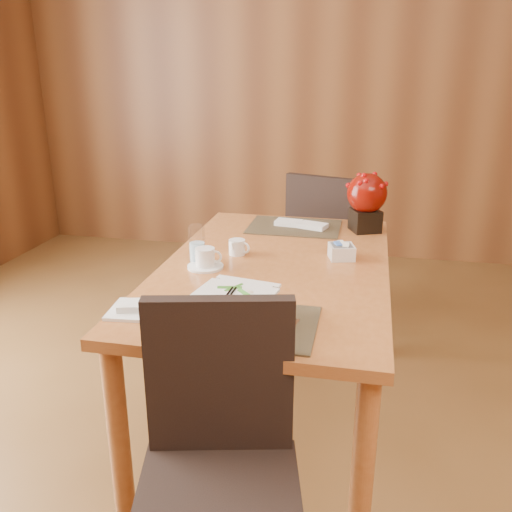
% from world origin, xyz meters
% --- Properties ---
extents(back_wall, '(5.00, 0.02, 2.80)m').
position_xyz_m(back_wall, '(0.00, 3.00, 1.40)').
color(back_wall, brown).
rests_on(back_wall, ground).
extents(dining_table, '(0.90, 1.50, 0.75)m').
position_xyz_m(dining_table, '(0.00, 0.60, 0.65)').
color(dining_table, '#A8602E').
rests_on(dining_table, ground).
extents(placemat_near, '(0.45, 0.33, 0.01)m').
position_xyz_m(placemat_near, '(0.00, 0.05, 0.75)').
color(placemat_near, black).
rests_on(placemat_near, dining_table).
extents(placemat_far, '(0.45, 0.33, 0.01)m').
position_xyz_m(placemat_far, '(0.00, 1.15, 0.75)').
color(placemat_far, black).
rests_on(placemat_far, dining_table).
extents(soup_setting, '(0.30, 0.30, 0.10)m').
position_xyz_m(soup_setting, '(-0.03, 0.05, 0.80)').
color(soup_setting, white).
rests_on(soup_setting, dining_table).
extents(coffee_cup, '(0.14, 0.14, 0.08)m').
position_xyz_m(coffee_cup, '(-0.27, 0.51, 0.79)').
color(coffee_cup, white).
rests_on(coffee_cup, dining_table).
extents(water_glass, '(0.09, 0.09, 0.15)m').
position_xyz_m(water_glass, '(-0.32, 0.56, 0.83)').
color(water_glass, silver).
rests_on(water_glass, dining_table).
extents(creamer_jug, '(0.11, 0.11, 0.07)m').
position_xyz_m(creamer_jug, '(-0.18, 0.69, 0.78)').
color(creamer_jug, white).
rests_on(creamer_jug, dining_table).
extents(sugar_caddy, '(0.12, 0.12, 0.06)m').
position_xyz_m(sugar_caddy, '(0.26, 0.73, 0.78)').
color(sugar_caddy, white).
rests_on(sugar_caddy, dining_table).
extents(berry_decor, '(0.19, 0.19, 0.28)m').
position_xyz_m(berry_decor, '(0.34, 1.16, 0.91)').
color(berry_decor, black).
rests_on(berry_decor, dining_table).
extents(napkins_far, '(0.27, 0.15, 0.02)m').
position_xyz_m(napkins_far, '(0.04, 1.15, 0.77)').
color(napkins_far, silver).
rests_on(napkins_far, dining_table).
extents(bread_plate, '(0.18, 0.18, 0.01)m').
position_xyz_m(bread_plate, '(-0.37, 0.06, 0.76)').
color(bread_plate, white).
rests_on(bread_plate, dining_table).
extents(near_chair, '(0.52, 0.52, 0.93)m').
position_xyz_m(near_chair, '(0.00, -0.28, 0.52)').
color(near_chair, black).
rests_on(near_chair, ground).
extents(far_chair, '(0.54, 0.54, 0.93)m').
position_xyz_m(far_chair, '(0.12, 1.67, 0.53)').
color(far_chair, black).
rests_on(far_chair, ground).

